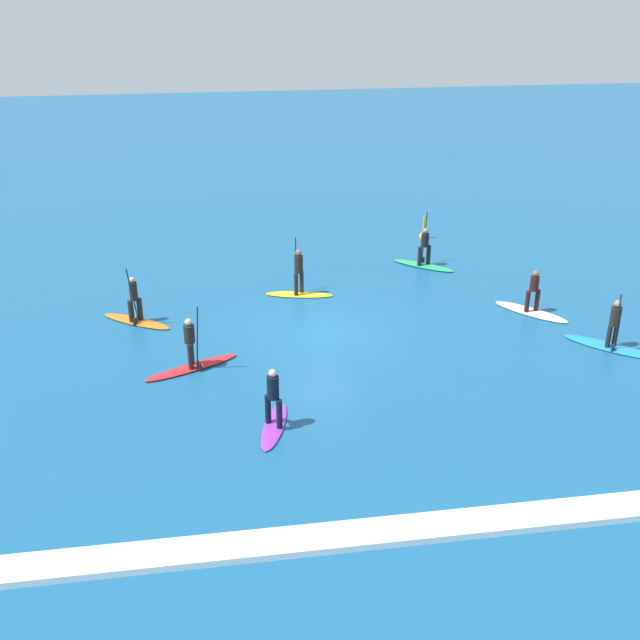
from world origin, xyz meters
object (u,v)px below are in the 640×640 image
Objects in this scene: marker_buoy at (423,235)px; surfer_on_red_board at (191,356)px; surfer_on_green_board at (424,257)px; surfer_on_yellow_board at (299,281)px; surfer_on_white_board at (532,303)px; surfer_on_orange_board at (136,312)px; surfer_on_blue_board at (612,335)px; surfer_on_purple_board at (274,410)px.

surfer_on_red_board is at bearing -133.49° from marker_buoy.
surfer_on_yellow_board is at bearing 62.50° from surfer_on_green_board.
surfer_on_green_board is (-2.68, 5.45, 0.04)m from surfer_on_white_board.
surfer_on_white_board is at bearing -14.32° from surfer_on_red_board.
surfer_on_orange_board is 16.96m from surfer_on_blue_board.
surfer_on_yellow_board is 6.31m from surfer_on_green_board.
surfer_on_green_board is at bearing -105.56° from marker_buoy.
surfer_on_yellow_board is at bearing 4.74° from surfer_on_purple_board.
surfer_on_purple_board is 4.54m from surfer_on_red_board.
surfer_on_purple_board is 0.94× the size of surfer_on_yellow_board.
surfer_on_purple_board is at bearing 97.07° from surfer_on_green_board.
surfer_on_white_board is at bearing 172.79° from surfer_on_yellow_board.
surfer_on_red_board reaches higher than surfer_on_yellow_board.
surfer_on_purple_board is at bearing -26.25° from surfer_on_orange_board.
surfer_on_red_board is at bearing 65.41° from surfer_on_yellow_board.
surfer_on_yellow_board is (6.27, 1.66, 0.17)m from surfer_on_orange_board.
surfer_on_green_board is (5.83, 2.40, -0.17)m from surfer_on_yellow_board.
surfer_on_orange_board is 4.44m from surfer_on_red_board.
surfer_on_purple_board is at bearing 81.38° from surfer_on_white_board.
surfer_on_red_board is (-2.32, 3.91, -0.10)m from surfer_on_purple_board.
surfer_on_blue_board is 12.41m from surfer_on_purple_board.
marker_buoy is (-3.19, 12.36, -0.31)m from surfer_on_blue_board.
surfer_on_red_board is 2.58× the size of marker_buoy.
surfer_on_blue_board is 1.09× the size of surfer_on_green_board.
surfer_on_orange_board is 1.07× the size of surfer_on_green_board.
surfer_on_orange_board is at bearing 44.23° from surfer_on_white_board.
surfer_on_green_board is at bearing 53.39° from surfer_on_orange_board.
surfer_on_green_board reaches higher than surfer_on_orange_board.
surfer_on_red_board is (2.03, -3.95, 0.03)m from surfer_on_orange_board.
surfer_on_blue_board is at bearing 156.02° from surfer_on_green_board.
surfer_on_blue_board reaches higher than marker_buoy.
surfer_on_purple_board is 2.09× the size of marker_buoy.
surfer_on_white_board is at bearing -79.71° from marker_buoy.
surfer_on_purple_board is (4.35, -7.86, 0.13)m from surfer_on_orange_board.
surfer_on_red_board is (-14.29, 0.66, -0.01)m from surfer_on_blue_board.
surfer_on_red_board reaches higher than surfer_on_purple_board.
surfer_on_white_board is 2.22× the size of marker_buoy.
surfer_on_yellow_board is 1.08× the size of surfer_on_green_board.
surfer_on_red_board reaches higher than surfer_on_white_board.
surfer_on_white_board is at bearing -42.01° from surfer_on_purple_board.
surfer_on_orange_board is 15.25m from marker_buoy.
surfer_on_blue_board is 12.77m from marker_buoy.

